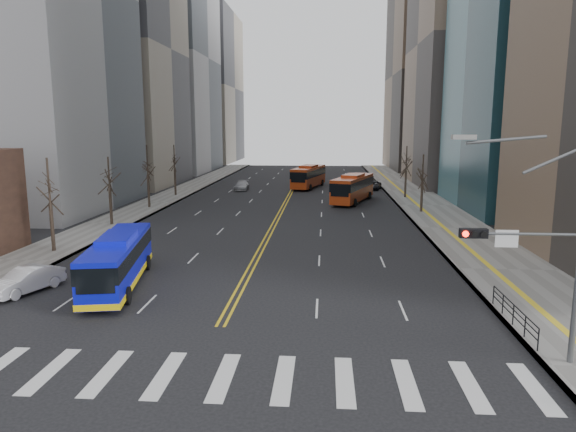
% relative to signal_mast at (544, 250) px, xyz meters
% --- Properties ---
extents(ground, '(220.00, 220.00, 0.00)m').
position_rel_signal_mast_xyz_m(ground, '(-13.77, -2.00, -4.86)').
color(ground, black).
extents(sidewalk_right, '(7.00, 130.00, 0.15)m').
position_rel_signal_mast_xyz_m(sidewalk_right, '(3.73, 43.00, -4.78)').
color(sidewalk_right, slate).
rests_on(sidewalk_right, ground).
extents(sidewalk_left, '(5.00, 130.00, 0.15)m').
position_rel_signal_mast_xyz_m(sidewalk_left, '(-30.27, 43.00, -4.78)').
color(sidewalk_left, slate).
rests_on(sidewalk_left, ground).
extents(crosswalk, '(26.70, 4.00, 0.01)m').
position_rel_signal_mast_xyz_m(crosswalk, '(-13.77, -2.00, -4.85)').
color(crosswalk, silver).
rests_on(crosswalk, ground).
extents(centerline, '(0.55, 100.00, 0.01)m').
position_rel_signal_mast_xyz_m(centerline, '(-13.77, 53.00, -4.85)').
color(centerline, gold).
rests_on(centerline, ground).
extents(office_towers, '(83.00, 134.00, 58.00)m').
position_rel_signal_mast_xyz_m(office_towers, '(-13.64, 66.51, 19.07)').
color(office_towers, '#9A9A9D').
rests_on(office_towers, ground).
extents(signal_mast, '(5.37, 0.37, 9.39)m').
position_rel_signal_mast_xyz_m(signal_mast, '(0.00, 0.00, 0.00)').
color(signal_mast, slate).
rests_on(signal_mast, ground).
extents(pedestrian_railing, '(0.06, 6.06, 1.02)m').
position_rel_signal_mast_xyz_m(pedestrian_railing, '(0.53, 4.00, -4.03)').
color(pedestrian_railing, black).
rests_on(pedestrian_railing, sidewalk_right).
extents(street_trees, '(35.20, 47.20, 7.60)m').
position_rel_signal_mast_xyz_m(street_trees, '(-20.94, 32.55, 0.02)').
color(street_trees, '#2F231C').
rests_on(street_trees, ground).
extents(blue_bus, '(4.30, 11.21, 3.22)m').
position_rel_signal_mast_xyz_m(blue_bus, '(-21.28, 9.09, -3.17)').
color(blue_bus, '#0D13D0').
rests_on(blue_bus, ground).
extents(red_bus_near, '(6.18, 11.73, 3.63)m').
position_rel_signal_mast_xyz_m(red_bus_near, '(-5.12, 45.80, -2.84)').
color(red_bus_near, '#AA3612').
rests_on(red_bus_near, ground).
extents(red_bus_far, '(5.35, 11.77, 3.63)m').
position_rel_signal_mast_xyz_m(red_bus_far, '(-11.34, 61.13, -2.84)').
color(red_bus_far, '#AA3612').
rests_on(red_bus_far, ground).
extents(car_white, '(3.08, 4.78, 1.49)m').
position_rel_signal_mast_xyz_m(car_white, '(-26.27, 7.46, -4.11)').
color(car_white, silver).
rests_on(car_white, ground).
extents(car_dark_mid, '(2.18, 4.69, 1.56)m').
position_rel_signal_mast_xyz_m(car_dark_mid, '(-5.17, 53.97, -4.08)').
color(car_dark_mid, black).
rests_on(car_dark_mid, ground).
extents(car_silver, '(2.06, 4.84, 1.39)m').
position_rel_signal_mast_xyz_m(car_silver, '(-21.55, 57.29, -4.16)').
color(car_silver, '#9C9CA1').
rests_on(car_silver, ground).
extents(car_dark_far, '(3.16, 5.04, 1.30)m').
position_rel_signal_mast_xyz_m(car_dark_far, '(-1.27, 59.60, -4.21)').
color(car_dark_far, black).
rests_on(car_dark_far, ground).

